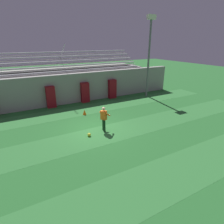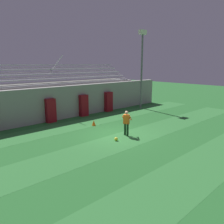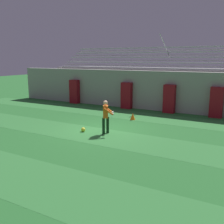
{
  "view_description": "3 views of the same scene",
  "coord_description": "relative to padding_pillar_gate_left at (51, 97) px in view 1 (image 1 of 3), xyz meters",
  "views": [
    {
      "loc": [
        -4.58,
        -10.71,
        5.64
      ],
      "look_at": [
        0.74,
        -1.06,
        1.44
      ],
      "focal_mm": 30.0,
      "sensor_mm": 36.0,
      "label": 1
    },
    {
      "loc": [
        -9.62,
        -10.06,
        4.63
      ],
      "look_at": [
        -0.01,
        0.38,
        1.51
      ],
      "focal_mm": 35.0,
      "sensor_mm": 36.0,
      "label": 2
    },
    {
      "loc": [
        6.8,
        -11.37,
        3.69
      ],
      "look_at": [
        0.56,
        -0.19,
        1.05
      ],
      "focal_mm": 42.0,
      "sensor_mm": 36.0,
      "label": 3
    }
  ],
  "objects": [
    {
      "name": "bleacher_stand",
      "position": [
        1.62,
        2.89,
        0.54
      ],
      "size": [
        18.0,
        4.05,
        5.43
      ],
      "color": "#999691",
      "rests_on": "ground"
    },
    {
      "name": "padding_pillar_gate_right",
      "position": [
        3.24,
        0.0,
        0.0
      ],
      "size": [
        0.78,
        0.44,
        1.93
      ],
      "primitive_type": "cube",
      "color": "maroon",
      "rests_on": "ground"
    },
    {
      "name": "goalkeeper",
      "position": [
        2.04,
        -6.49,
        -0.01
      ],
      "size": [
        0.7,
        0.73,
        1.67
      ],
      "color": "#143319",
      "rests_on": "ground"
    },
    {
      "name": "turf_stripe_far",
      "position": [
        1.62,
        -2.02,
        -0.96
      ],
      "size": [
        28.0,
        2.48,
        0.01
      ],
      "primitive_type": "cube",
      "color": "#337A38",
      "rests_on": "ground"
    },
    {
      "name": "turf_stripe_near",
      "position": [
        1.62,
        -11.95,
        -0.96
      ],
      "size": [
        28.0,
        2.48,
        0.01
      ],
      "primitive_type": "cube",
      "color": "#337A38",
      "rests_on": "ground"
    },
    {
      "name": "back_wall",
      "position": [
        1.62,
        0.55,
        0.43
      ],
      "size": [
        24.0,
        0.6,
        2.8
      ],
      "primitive_type": "cube",
      "color": "#999691",
      "rests_on": "ground"
    },
    {
      "name": "traffic_cone",
      "position": [
        1.95,
        -3.12,
        -0.76
      ],
      "size": [
        0.3,
        0.3,
        0.42
      ],
      "primitive_type": "cone",
      "color": "orange",
      "rests_on": "ground"
    },
    {
      "name": "floodlight_pole",
      "position": [
        9.93,
        -1.07,
        4.1
      ],
      "size": [
        0.9,
        0.36,
        8.0
      ],
      "color": "slate",
      "rests_on": "ground"
    },
    {
      "name": "padding_pillar_far_right",
      "position": [
        6.26,
        0.0,
        0.0
      ],
      "size": [
        0.78,
        0.44,
        1.93
      ],
      "primitive_type": "cube",
      "color": "maroon",
      "rests_on": "ground"
    },
    {
      "name": "padding_pillar_gate_left",
      "position": [
        0.0,
        0.0,
        0.0
      ],
      "size": [
        0.78,
        0.44,
        1.93
      ],
      "primitive_type": "cube",
      "color": "maroon",
      "rests_on": "ground"
    },
    {
      "name": "ground_plane",
      "position": [
        1.62,
        -5.95,
        -0.97
      ],
      "size": [
        80.0,
        80.0,
        0.0
      ],
      "primitive_type": "plane",
      "color": "#286B2D"
    },
    {
      "name": "turf_stripe_mid",
      "position": [
        1.62,
        -6.99,
        -0.96
      ],
      "size": [
        28.0,
        2.48,
        0.01
      ],
      "primitive_type": "cube",
      "color": "#337A38",
      "rests_on": "ground"
    },
    {
      "name": "soccer_ball",
      "position": [
        0.85,
        -6.77,
        -0.86
      ],
      "size": [
        0.22,
        0.22,
        0.22
      ],
      "primitive_type": "sphere",
      "color": "yellow",
      "rests_on": "ground"
    }
  ]
}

